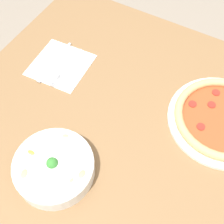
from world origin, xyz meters
TOP-DOWN VIEW (x-y plane):
  - ground_plane at (0.00, 0.00)m, footprint 8.00×8.00m
  - dining_table at (0.00, 0.00)m, footprint 1.24×0.99m
  - pizza at (-0.18, -0.15)m, footprint 0.33×0.33m
  - bowl at (0.18, 0.24)m, footprint 0.22×0.22m
  - napkin at (0.39, -0.10)m, footprint 0.20×0.20m
  - fork at (0.36, -0.10)m, footprint 0.02×0.19m
  - knife at (0.42, -0.10)m, footprint 0.02×0.21m

SIDE VIEW (x-z plane):
  - ground_plane at x=0.00m, z-range 0.00..0.00m
  - dining_table at x=0.00m, z-range 0.28..1.04m
  - napkin at x=0.39m, z-range 0.76..0.76m
  - knife at x=0.42m, z-range 0.76..0.77m
  - fork at x=0.36m, z-range 0.76..0.77m
  - pizza at x=-0.18m, z-range 0.76..0.79m
  - bowl at x=0.18m, z-range 0.75..0.83m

